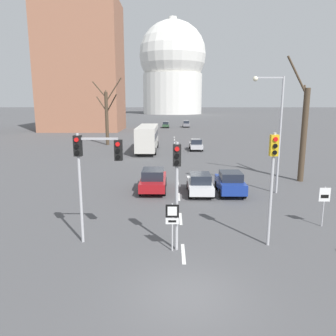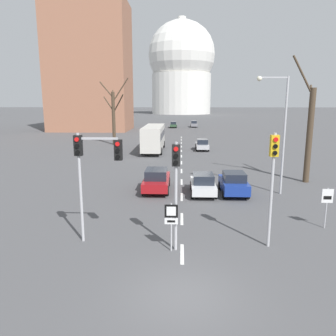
{
  "view_description": "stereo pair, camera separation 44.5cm",
  "coord_description": "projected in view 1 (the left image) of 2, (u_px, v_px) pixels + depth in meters",
  "views": [
    {
      "loc": [
        -0.55,
        -10.46,
        6.72
      ],
      "look_at": [
        -0.71,
        5.11,
        3.56
      ],
      "focal_mm": 35.0,
      "sensor_mm": 36.0,
      "label": 1
    },
    {
      "loc": [
        -0.1,
        -10.45,
        6.72
      ],
      "look_at": [
        -0.71,
        5.11,
        3.56
      ],
      "focal_mm": 35.0,
      "sensor_mm": 36.0,
      "label": 2
    }
  ],
  "objects": [
    {
      "name": "sedan_far_left",
      "position": [
        196.0,
        144.0,
        46.28
      ],
      "size": [
        1.79,
        4.25,
        1.58
      ],
      "color": "#B7B7BC",
      "rests_on": "ground_plane"
    },
    {
      "name": "ground_plane",
      "position": [
        187.0,
        295.0,
        11.59
      ],
      "size": [
        800.0,
        800.0,
        0.0
      ],
      "primitive_type": "plane",
      "color": "#4C4C4F"
    },
    {
      "name": "traffic_signal_near_left",
      "position": [
        92.0,
        161.0,
        15.2
      ],
      "size": [
        2.23,
        0.34,
        5.31
      ],
      "color": "#B2B2B7",
      "rests_on": "ground_plane"
    },
    {
      "name": "lane_stripe_6",
      "position": [
        176.0,
        156.0,
        41.22
      ],
      "size": [
        0.16,
        2.0,
        0.01
      ],
      "primitive_type": "cube",
      "color": "silver",
      "rests_on": "ground_plane"
    },
    {
      "name": "bare_tree_right_near",
      "position": [
        304.0,
        130.0,
        27.48
      ],
      "size": [
        2.38,
        2.1,
        10.39
      ],
      "color": "#473828",
      "rests_on": "ground_plane"
    },
    {
      "name": "sedan_near_left",
      "position": [
        200.0,
        184.0,
        24.21
      ],
      "size": [
        1.82,
        4.01,
        1.56
      ],
      "color": "silver",
      "rests_on": "ground_plane"
    },
    {
      "name": "sedan_distant_centre",
      "position": [
        153.0,
        180.0,
        25.03
      ],
      "size": [
        1.97,
        4.58,
        1.71
      ],
      "color": "maroon",
      "rests_on": "ground_plane"
    },
    {
      "name": "speed_limit_sign",
      "position": [
        324.0,
        200.0,
        17.69
      ],
      "size": [
        0.6,
        0.08,
        2.24
      ],
      "color": "#B2B2B7",
      "rests_on": "ground_plane"
    },
    {
      "name": "sedan_near_right",
      "position": [
        230.0,
        183.0,
        24.21
      ],
      "size": [
        1.88,
        3.88,
        1.69
      ],
      "color": "navy",
      "rests_on": "ground_plane"
    },
    {
      "name": "sedan_mid_centre",
      "position": [
        166.0,
        125.0,
        86.44
      ],
      "size": [
        1.79,
        4.52,
        1.61
      ],
      "color": "#2D4C33",
      "rests_on": "ground_plane"
    },
    {
      "name": "lane_stripe_2",
      "position": [
        179.0,
        197.0,
        23.58
      ],
      "size": [
        0.16,
        2.0,
        0.01
      ],
      "primitive_type": "cube",
      "color": "silver",
      "rests_on": "ground_plane"
    },
    {
      "name": "sedan_far_right",
      "position": [
        186.0,
        124.0,
        88.22
      ],
      "size": [
        1.79,
        4.4,
        1.76
      ],
      "color": "slate",
      "rests_on": "ground_plane"
    },
    {
      "name": "lane_stripe_5",
      "position": [
        176.0,
        163.0,
        36.81
      ],
      "size": [
        0.16,
        2.0,
        0.01
      ],
      "primitive_type": "cube",
      "color": "silver",
      "rests_on": "ground_plane"
    },
    {
      "name": "lane_stripe_8",
      "position": [
        175.0,
        147.0,
        50.04
      ],
      "size": [
        0.16,
        2.0,
        0.01
      ],
      "primitive_type": "cube",
      "color": "silver",
      "rests_on": "ground_plane"
    },
    {
      "name": "traffic_signal_centre_tall",
      "position": [
        177.0,
        176.0,
        14.49
      ],
      "size": [
        0.36,
        0.34,
        5.01
      ],
      "color": "#B2B2B7",
      "rests_on": "ground_plane"
    },
    {
      "name": "route_sign_post",
      "position": [
        172.0,
        219.0,
        14.72
      ],
      "size": [
        0.6,
        0.08,
        2.27
      ],
      "color": "#B2B2B7",
      "rests_on": "ground_plane"
    },
    {
      "name": "bare_tree_left_near",
      "position": [
        107.0,
        114.0,
        51.04
      ],
      "size": [
        4.67,
        4.22,
        10.34
      ],
      "color": "#473828",
      "rests_on": "ground_plane"
    },
    {
      "name": "lane_stripe_7",
      "position": [
        175.0,
        151.0,
        45.63
      ],
      "size": [
        0.16,
        2.0,
        0.01
      ],
      "primitive_type": "cube",
      "color": "silver",
      "rests_on": "ground_plane"
    },
    {
      "name": "lane_stripe_10",
      "position": [
        174.0,
        140.0,
        58.86
      ],
      "size": [
        0.16,
        2.0,
        0.01
      ],
      "primitive_type": "cube",
      "color": "silver",
      "rests_on": "ground_plane"
    },
    {
      "name": "lane_stripe_4",
      "position": [
        177.0,
        171.0,
        32.4
      ],
      "size": [
        0.16,
        2.0,
        0.01
      ],
      "primitive_type": "cube",
      "color": "silver",
      "rests_on": "ground_plane"
    },
    {
      "name": "lane_stripe_11",
      "position": [
        174.0,
        137.0,
        63.27
      ],
      "size": [
        0.16,
        2.0,
        0.01
      ],
      "primitive_type": "cube",
      "color": "silver",
      "rests_on": "ground_plane"
    },
    {
      "name": "traffic_signal_near_right",
      "position": [
        273.0,
        169.0,
        14.92
      ],
      "size": [
        0.36,
        0.34,
        5.38
      ],
      "color": "#B2B2B7",
      "rests_on": "ground_plane"
    },
    {
      "name": "lane_stripe_3",
      "position": [
        178.0,
        182.0,
        27.99
      ],
      "size": [
        0.16,
        2.0,
        0.01
      ],
      "primitive_type": "cube",
      "color": "silver",
      "rests_on": "ground_plane"
    },
    {
      "name": "capitol_dome",
      "position": [
        173.0,
        68.0,
        182.41
      ],
      "size": [
        36.79,
        36.79,
        51.96
      ],
      "color": "silver",
      "rests_on": "ground_plane"
    },
    {
      "name": "apartment_block_left",
      "position": [
        82.0,
        67.0,
        76.0
      ],
      "size": [
        18.0,
        14.0,
        29.21
      ],
      "primitive_type": "cube",
      "color": "#9E664C",
      "rests_on": "ground_plane"
    },
    {
      "name": "street_lamp_right",
      "position": [
        275.0,
        123.0,
        23.59
      ],
      "size": [
        2.24,
        0.36,
        8.49
      ],
      "color": "#B2B2B7",
      "rests_on": "ground_plane"
    },
    {
      "name": "lane_stripe_0",
      "position": [
        183.0,
        254.0,
        14.76
      ],
      "size": [
        0.16,
        2.0,
        0.01
      ],
      "primitive_type": "cube",
      "color": "silver",
      "rests_on": "ground_plane"
    },
    {
      "name": "lane_stripe_9",
      "position": [
        175.0,
        143.0,
        54.45
      ],
      "size": [
        0.16,
        2.0,
        0.01
      ],
      "primitive_type": "cube",
      "color": "silver",
      "rests_on": "ground_plane"
    },
    {
      "name": "lane_stripe_1",
      "position": [
        181.0,
        219.0,
        19.17
      ],
      "size": [
        0.16,
        2.0,
        0.01
      ],
      "primitive_type": "cube",
      "color": "silver",
      "rests_on": "ground_plane"
    },
    {
      "name": "city_bus",
      "position": [
        148.0,
        137.0,
        44.85
      ],
      "size": [
        2.66,
        10.8,
        3.48
      ],
      "color": "beige",
      "rests_on": "ground_plane"
    }
  ]
}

